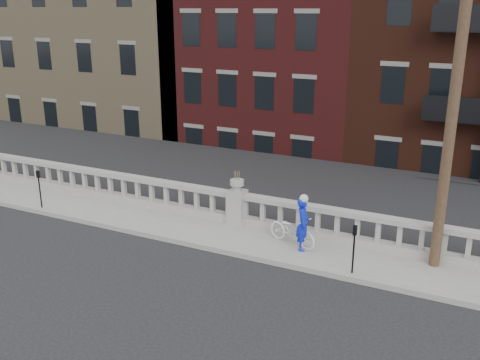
{
  "coord_description": "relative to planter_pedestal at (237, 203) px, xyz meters",
  "views": [
    {
      "loc": [
        7.23,
        -10.61,
        6.88
      ],
      "look_at": [
        0.47,
        3.2,
        1.9
      ],
      "focal_mm": 40.0,
      "sensor_mm": 36.0,
      "label": 1
    }
  ],
  "objects": [
    {
      "name": "sidewalk",
      "position": [
        0.0,
        -0.95,
        -0.76
      ],
      "size": [
        32.0,
        2.2,
        0.15
      ],
      "primitive_type": "cube",
      "color": "gray",
      "rests_on": "ground"
    },
    {
      "name": "lower_level",
      "position": [
        0.56,
        19.09,
        1.8
      ],
      "size": [
        80.0,
        44.0,
        20.8
      ],
      "color": "#605E59",
      "rests_on": "ground"
    },
    {
      "name": "parking_meter_a",
      "position": [
        -6.8,
        -1.8,
        0.17
      ],
      "size": [
        0.1,
        0.09,
        1.36
      ],
      "color": "black",
      "rests_on": "sidewalk"
    },
    {
      "name": "cyclist",
      "position": [
        2.6,
        -0.98,
        0.11
      ],
      "size": [
        0.53,
        0.66,
        1.58
      ],
      "primitive_type": "imported",
      "rotation": [
        0.0,
        0.0,
        1.86
      ],
      "color": "#0E21D5",
      "rests_on": "sidewalk"
    },
    {
      "name": "parking_meter_b",
      "position": [
        4.31,
        -1.8,
        0.17
      ],
      "size": [
        0.1,
        0.09,
        1.36
      ],
      "color": "black",
      "rests_on": "sidewalk"
    },
    {
      "name": "utility_pole",
      "position": [
        6.2,
        -0.35,
        4.41
      ],
      "size": [
        1.6,
        0.28,
        10.0
      ],
      "color": "#422D1E",
      "rests_on": "sidewalk"
    },
    {
      "name": "bicycle",
      "position": [
        2.22,
        -0.79,
        -0.24
      ],
      "size": [
        1.78,
        1.09,
        0.88
      ],
      "primitive_type": "imported",
      "rotation": [
        0.0,
        0.0,
        1.25
      ],
      "color": "silver",
      "rests_on": "sidewalk"
    },
    {
      "name": "balustrade",
      "position": [
        0.0,
        0.0,
        -0.19
      ],
      "size": [
        28.0,
        0.34,
        1.03
      ],
      "color": "gray",
      "rests_on": "sidewalk"
    },
    {
      "name": "ground",
      "position": [
        0.0,
        -3.95,
        -0.83
      ],
      "size": [
        120.0,
        120.0,
        0.0
      ],
      "primitive_type": "plane",
      "color": "black",
      "rests_on": "ground"
    },
    {
      "name": "planter_pedestal",
      "position": [
        0.0,
        0.0,
        0.0
      ],
      "size": [
        0.55,
        0.55,
        1.76
      ],
      "color": "gray",
      "rests_on": "sidewalk"
    }
  ]
}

